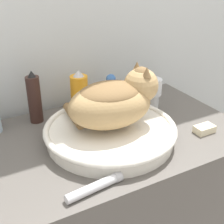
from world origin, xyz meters
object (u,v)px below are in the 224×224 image
(cat, at_px, (114,100))
(hairspray_can_black, at_px, (34,99))
(spray_bottle_trigger, at_px, (79,93))
(cream_tube, at_px, (96,187))
(soap_bar, at_px, (204,129))
(deodorant_stick, at_px, (111,89))
(faucet, at_px, (152,93))

(cat, relative_size, hairspray_can_black, 1.57)
(spray_bottle_trigger, distance_m, cream_tube, 0.46)
(soap_bar, bearing_deg, deodorant_stick, 115.75)
(cat, relative_size, soap_bar, 4.38)
(spray_bottle_trigger, bearing_deg, faucet, -29.69)
(cat, relative_size, deodorant_stick, 2.38)
(cat, relative_size, spray_bottle_trigger, 1.83)
(spray_bottle_trigger, distance_m, hairspray_can_black, 0.17)
(spray_bottle_trigger, xyz_separation_m, cream_tube, (-0.15, -0.43, -0.06))
(deodorant_stick, distance_m, spray_bottle_trigger, 0.13)
(faucet, relative_size, soap_bar, 1.98)
(faucet, bearing_deg, soap_bar, 83.02)
(cream_tube, relative_size, soap_bar, 2.40)
(faucet, xyz_separation_m, hairspray_can_black, (-0.40, 0.13, 0.01))
(faucet, xyz_separation_m, cream_tube, (-0.38, -0.30, -0.07))
(spray_bottle_trigger, xyz_separation_m, soap_bar, (0.30, -0.35, -0.06))
(hairspray_can_black, bearing_deg, cat, -52.34)
(cat, xyz_separation_m, soap_bar, (0.28, -0.11, -0.13))
(soap_bar, bearing_deg, faucet, 107.17)
(faucet, bearing_deg, hairspray_can_black, -42.52)
(faucet, distance_m, hairspray_can_black, 0.42)
(deodorant_stick, height_order, spray_bottle_trigger, spray_bottle_trigger)
(deodorant_stick, xyz_separation_m, hairspray_can_black, (-0.30, 0.00, 0.03))
(deodorant_stick, relative_size, cream_tube, 0.77)
(cream_tube, bearing_deg, cat, 50.28)
(spray_bottle_trigger, bearing_deg, cat, -86.19)
(soap_bar, bearing_deg, hairspray_can_black, 143.49)
(hairspray_can_black, bearing_deg, soap_bar, -36.51)
(faucet, xyz_separation_m, deodorant_stick, (-0.10, 0.13, -0.02))
(spray_bottle_trigger, height_order, hairspray_can_black, hairspray_can_black)
(cat, xyz_separation_m, faucet, (0.22, 0.10, -0.06))
(faucet, height_order, deodorant_stick, faucet)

